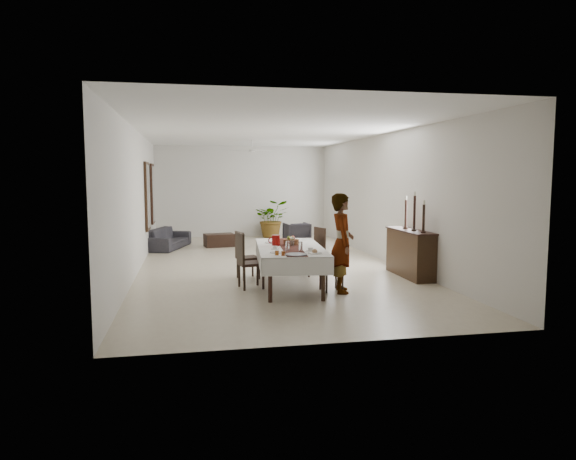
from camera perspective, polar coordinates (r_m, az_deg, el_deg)
The scene contains 87 objects.
floor at distance 12.52m, azimuth -2.27°, elevation -3.86°, with size 6.00×12.00×0.00m, color beige.
ceiling at distance 12.38m, azimuth -2.33°, elevation 10.89°, with size 6.00×12.00×0.02m, color white.
wall_back at distance 18.29m, azimuth -5.15°, elevation 4.27°, with size 6.00×0.02×3.20m, color silver.
wall_front at distance 6.49m, azimuth 5.72°, elevation 1.17°, with size 6.00×0.02×3.20m, color silver.
wall_left at distance 12.26m, azimuth -16.33°, elevation 3.22°, with size 0.02×12.00×3.20m, color silver.
wall_right at distance 13.13m, azimuth 10.77°, elevation 3.52°, with size 0.02×12.00×3.20m, color silver.
dining_table_top at distance 9.90m, azimuth 0.22°, elevation -2.06°, with size 1.04×2.50×0.05m, color black.
table_leg_fl at distance 8.76m, azimuth -2.00°, elevation -5.71°, with size 0.07×0.07×0.73m, color black.
table_leg_fr at distance 8.87m, azimuth 3.95°, elevation -5.59°, with size 0.07×0.07×0.73m, color black.
table_leg_bl at distance 11.10m, azimuth -2.76°, elevation -3.23°, with size 0.07×0.07×0.73m, color black.
table_leg_br at distance 11.18m, azimuth 1.94°, elevation -3.16°, with size 0.07×0.07×0.73m, color black.
tablecloth_top at distance 9.90m, azimuth 0.22°, elevation -1.88°, with size 1.23×2.69×0.01m, color white.
tablecloth_drape_left at distance 9.88m, azimuth -3.31°, elevation -2.79°, with size 0.01×2.69×0.31m, color silver.
tablecloth_drape_right at distance 10.00m, azimuth 3.70°, elevation -2.69°, with size 0.01×2.69×0.31m, color silver.
tablecloth_drape_near at distance 8.61m, azimuth 1.11°, elevation -4.09°, with size 1.23×0.01×0.31m, color silver.
tablecloth_drape_far at distance 11.24m, azimuth -0.47°, elevation -1.71°, with size 1.23×0.01×0.31m, color silver.
table_runner at distance 9.90m, azimuth 0.22°, elevation -1.83°, with size 0.36×2.60×0.00m, color #501F16.
red_pitcher at distance 10.01m, azimuth -1.36°, elevation -1.15°, with size 0.16×0.16×0.21m, color #960E0A.
pitcher_handle at distance 10.01m, azimuth -1.86°, elevation -1.16°, with size 0.12×0.12×0.02m, color maroon.
wine_glass_near at distance 9.23m, azimuth 1.41°, elevation -1.86°, with size 0.07×0.07×0.18m, color silver.
wine_glass_mid at distance 9.31m, azimuth -0.07°, elevation -1.79°, with size 0.07×0.07×0.18m, color white.
wine_glass_far at distance 9.94m, azimuth 0.48°, elevation -1.29°, with size 0.07×0.07×0.18m, color white.
teacup_right at distance 9.31m, azimuth 2.52°, elevation -2.15°, with size 0.09×0.09×0.06m, color white.
saucer_right at distance 9.32m, azimuth 2.52°, elevation -2.30°, with size 0.16×0.16×0.01m, color white.
teacup_left at distance 9.50m, azimuth -1.44°, elevation -1.98°, with size 0.09×0.09×0.06m, color white.
saucer_left at distance 9.51m, azimuth -1.44°, elevation -2.13°, with size 0.16×0.16×0.01m, color white.
plate_near_right at distance 9.02m, azimuth 2.99°, elevation -2.57°, with size 0.25×0.25×0.02m, color white.
bread_near_right at distance 9.01m, azimuth 2.99°, elevation -2.39°, with size 0.09×0.09×0.09m, color tan.
plate_near_left at distance 9.10m, azimuth -1.25°, elevation -2.49°, with size 0.25×0.25×0.02m, color white.
plate_far_left at distance 10.43m, azimuth -1.92°, elevation -1.40°, with size 0.25×0.25×0.02m, color silver.
serving_tray at distance 8.82m, azimuth 0.93°, elevation -2.74°, with size 0.37×0.37×0.02m, color #3E3D42.
jam_jar_a at distance 8.76m, azimuth -0.54°, elevation -2.61°, with size 0.07×0.07×0.08m, color brown.
jam_jar_b at distance 8.81m, azimuth -1.25°, elevation -2.56°, with size 0.07×0.07×0.08m, color #944A15.
fruit_basket at distance 10.15m, azimuth 0.36°, elevation -1.35°, with size 0.31×0.31×0.10m, color brown.
fruit_red at distance 10.16m, azimuth 0.52°, elevation -0.90°, with size 0.09×0.09×0.09m, color #9D260F.
fruit_green at distance 10.17m, azimuth 0.11°, elevation -0.89°, with size 0.08×0.08×0.08m, color olive.
fruit_yellow at distance 10.09m, azimuth 0.39°, elevation -0.95°, with size 0.09×0.09×0.09m, color yellow.
chair_right_near_seat at distance 9.65m, azimuth 4.86°, elevation -4.37°, with size 0.39×0.39×0.04m, color black.
chair_right_near_leg_fl at distance 9.61m, azimuth 6.10°, elevation -5.74°, with size 0.04×0.04×0.39m, color black.
chair_right_near_leg_fr at distance 9.90m, azimuth 5.34°, elevation -5.39°, with size 0.04×0.04×0.39m, color black.
chair_right_near_leg_bl at distance 9.49m, azimuth 4.32°, elevation -5.88°, with size 0.04×0.04×0.39m, color black.
chair_right_near_leg_br at distance 9.78m, azimuth 3.61°, elevation -5.51°, with size 0.04×0.04×0.39m, color black.
chair_right_near_back at distance 9.68m, azimuth 5.84°, elevation -2.75°, with size 0.39×0.04×0.50m, color black.
chair_right_far_seat at distance 11.16m, azimuth 2.67°, elevation -2.70°, with size 0.44×0.44×0.05m, color black.
chair_right_far_leg_fl at distance 11.14m, azimuth 3.93°, elevation -3.98°, with size 0.04×0.04×0.43m, color black.
chair_right_far_leg_fr at distance 11.44m, azimuth 2.98°, elevation -3.71°, with size 0.04×0.04×0.43m, color black.
chair_right_far_leg_bl at distance 10.96m, azimuth 2.34°, elevation -4.13°, with size 0.04×0.04×0.43m, color black.
chair_right_far_leg_br at distance 11.27m, azimuth 1.42°, elevation -3.85°, with size 0.04×0.04×0.43m, color black.
chair_right_far_back at distance 11.22m, azimuth 3.55°, elevation -1.12°, with size 0.44×0.04×0.56m, color black.
chair_left_near_seat at distance 9.87m, azimuth -4.13°, elevation -3.74°, with size 0.45×0.45×0.05m, color black.
chair_left_near_leg_fl at distance 10.05m, azimuth -5.44°, elevation -5.04°, with size 0.05×0.05×0.45m, color black.
chair_left_near_leg_fr at distance 9.69m, azimuth -4.87°, elevation -5.44°, with size 0.05×0.05×0.45m, color black.
chair_left_near_leg_bl at distance 10.15m, azimuth -3.41°, elevation -4.91°, with size 0.05×0.05×0.45m, color black.
chair_left_near_leg_br at distance 9.80m, azimuth -2.77°, elevation -5.30°, with size 0.05×0.05×0.45m, color black.
chair_left_near_back at distance 9.77m, azimuth -5.31°, elevation -2.02°, with size 0.45×0.04×0.58m, color black.
chair_left_far_seat at distance 10.78m, azimuth -4.45°, elevation -3.10°, with size 0.42×0.42×0.05m, color black.
chair_left_far_leg_fl at distance 10.92m, azimuth -5.63°, elevation -4.24°, with size 0.04×0.04×0.42m, color black.
chair_left_far_leg_fr at distance 10.60m, azimuth -4.95°, elevation -4.54°, with size 0.04×0.04×0.42m, color black.
chair_left_far_leg_bl at distance 11.05m, azimuth -3.95°, elevation -4.10°, with size 0.04×0.04×0.42m, color black.
chair_left_far_leg_br at distance 10.73m, azimuth -3.23°, elevation -4.40°, with size 0.04×0.04×0.42m, color black.
chair_left_far_back at distance 10.67m, azimuth -5.42°, elevation -1.64°, with size 0.42×0.04×0.54m, color black.
woman at distance 9.50m, azimuth 6.01°, elevation -1.45°, with size 0.67×0.44×1.83m, color #989CA1.
sideboard_body at distance 11.30m, azimuth 13.41°, elevation -2.60°, with size 0.43×1.62×0.97m, color black.
sideboard_top at distance 11.24m, azimuth 13.47°, elevation -0.07°, with size 0.47×1.68×0.03m, color black.
candlestick_near_base at distance 10.70m, azimuth 14.79°, elevation -0.22°, with size 0.11×0.11×0.03m, color black.
candlestick_near_shaft at distance 10.67m, azimuth 14.83°, elevation 1.30°, with size 0.05×0.05×0.54m, color black.
candlestick_near_candle at distance 10.65m, azimuth 14.87°, elevation 2.98°, with size 0.04×0.04×0.09m, color beige.
candlestick_mid_base at distance 11.09m, azimuth 13.82°, elevation 0.01°, with size 0.11×0.11×0.03m, color black.
candlestick_mid_shaft at distance 11.06m, azimuth 13.87°, elevation 1.90°, with size 0.05×0.05×0.70m, color black.
candlestick_mid_candle at distance 11.04m, azimuth 13.92°, elevation 3.94°, with size 0.04×0.04×0.09m, color white.
candlestick_far_base at distance 11.48m, azimuth 12.92°, elevation 0.23°, with size 0.11×0.11×0.03m, color black.
candlestick_far_shaft at distance 11.45m, azimuth 12.96°, elevation 1.79°, with size 0.05×0.05×0.59m, color black.
candlestick_far_candle at distance 11.43m, azimuth 13.00°, elevation 3.49°, with size 0.04×0.04×0.09m, color beige.
sofa at distance 15.69m, azimuth -13.21°, elevation -0.91°, with size 2.05×0.80×0.60m, color #2C2A30.
armchair at distance 16.15m, azimuth 0.98°, elevation -0.39°, with size 0.74×0.76×0.69m, color #29262B.
coffee_table at distance 15.82m, azimuth -7.64°, elevation -1.13°, with size 0.88×0.59×0.39m, color black.
potted_plant at distance 18.03m, azimuth -1.77°, elevation 1.27°, with size 1.18×1.03×1.31m, color #224F1F.
mirror_frame_near at distance 14.44m, azimuth -15.37°, elevation 3.63°, with size 0.06×1.05×1.85m, color black.
mirror_glass_near at distance 14.44m, azimuth -15.23°, elevation 3.63°, with size 0.01×0.90×1.70m, color silver.
mirror_frame_far at distance 16.54m, azimuth -14.82°, elevation 3.92°, with size 0.06×1.05×1.85m, color black.
mirror_glass_far at distance 16.53m, azimuth -14.69°, elevation 3.92°, with size 0.01×0.90×1.70m, color silver.
fan_rod at distance 15.33m, azimuth -4.04°, elevation 9.56°, with size 0.04×0.04×0.20m, color white.
fan_hub at distance 15.32m, azimuth -4.04°, elevation 8.82°, with size 0.16×0.16×0.08m, color silver.
fan_blade_n at distance 15.67m, azimuth -4.19°, elevation 8.75°, with size 0.10×0.55×0.01m, color silver.
fan_blade_s at distance 14.98m, azimuth -3.87°, elevation 8.88°, with size 0.10×0.55×0.01m, color silver.
fan_blade_e at distance 15.37m, azimuth -2.72°, elevation 8.82°, with size 0.55×0.10×0.01m, color silver.
fan_blade_w at distance 15.28m, azimuth -5.35°, elevation 8.81°, with size 0.55×0.10×0.01m, color silver.
Camera 1 is at (-1.86, -12.19, 2.14)m, focal length 32.00 mm.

